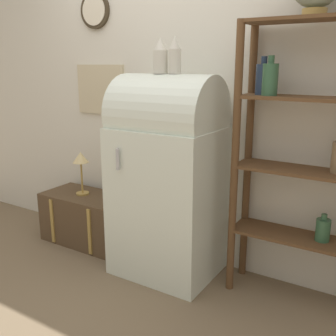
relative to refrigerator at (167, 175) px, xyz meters
name	(u,v)px	position (x,y,z in m)	size (l,w,h in m)	color
ground_plane	(148,285)	(0.00, -0.26, -0.74)	(12.00, 12.00, 0.00)	#7A664C
wall_back	(189,85)	(-0.01, 0.31, 0.61)	(7.00, 0.09, 2.70)	silver
refrigerator	(167,175)	(0.00, 0.00, 0.00)	(0.72, 0.61, 1.44)	silver
suitcase_trunk	(88,218)	(-0.85, 0.05, -0.53)	(0.77, 0.41, 0.42)	brown
shelf_unit	(299,148)	(0.86, 0.13, 0.27)	(0.80, 0.29, 1.76)	brown
vase_left	(160,57)	(-0.05, -0.01, 0.81)	(0.10, 0.10, 0.23)	beige
vase_center	(175,56)	(0.05, 0.01, 0.81)	(0.08, 0.08, 0.24)	beige
desk_lamp	(81,162)	(-0.88, 0.05, -0.03)	(0.13, 0.13, 0.37)	#AD8942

